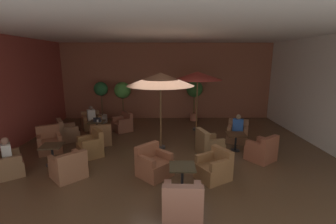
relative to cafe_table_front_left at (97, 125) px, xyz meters
The scene contains 32 objects.
ground_plane 3.57m from the cafe_table_front_left, 32.35° to the right, with size 11.23×10.00×0.02m, color brown.
wall_back_brick 4.55m from the cafe_table_front_left, 45.82° to the left, with size 11.23×0.08×4.00m, color brown.
wall_right_plain 8.90m from the cafe_table_front_left, 12.45° to the right, with size 0.08×10.00×4.00m, color silver.
ceiling_slab 5.01m from the cafe_table_front_left, 32.35° to the right, with size 11.23×10.00×0.06m, color silver.
cafe_table_front_left is the anchor object (origin of this frame).
armchair_front_left_north 1.19m from the cafe_table_front_left, 68.54° to the right, with size 0.95×0.94×0.83m.
armchair_front_left_east 1.19m from the cafe_table_front_left, 34.84° to the left, with size 1.04×1.06×0.83m.
armchair_front_left_south 1.19m from the cafe_table_front_left, 117.50° to the left, with size 1.06×1.03×0.78m.
armchair_front_left_west 1.20m from the cafe_table_front_left, 149.39° to the right, with size 1.04×1.07×0.87m.
cafe_table_front_right 5.66m from the cafe_table_front_left, 18.34° to the right, with size 0.64×0.64×0.63m.
armchair_front_right_north 6.52m from the cafe_table_front_left, 23.67° to the right, with size 1.05×1.04×0.85m.
armchair_front_right_east 5.79m from the cafe_table_front_left, ahead, with size 0.97×0.97×0.84m.
armchair_front_right_south 4.84m from the cafe_table_front_left, 25.47° to the right, with size 0.97×0.92×0.88m.
cafe_table_mid_center 2.90m from the cafe_table_front_left, 101.41° to the right, with size 0.67×0.67×0.63m.
armchair_mid_center_north 3.86m from the cafe_table_front_left, 113.58° to the right, with size 1.05×1.07×0.88m.
armchair_mid_center_east 3.71m from the cafe_table_front_left, 86.14° to the right, with size 1.11×1.11×0.79m.
armchair_mid_center_south 2.23m from the cafe_table_front_left, 79.49° to the right, with size 0.99×0.99×0.88m.
armchair_mid_center_west 2.16m from the cafe_table_front_left, 122.53° to the right, with size 1.00×0.98×0.92m.
cafe_table_rear_right 5.44m from the cafe_table_front_left, 52.62° to the right, with size 0.65×0.65×0.63m.
armchair_rear_right_north 6.27m from the cafe_table_front_left, 58.93° to the right, with size 0.85×0.85×0.83m.
armchair_rear_right_east 5.67m from the cafe_table_front_left, 42.12° to the right, with size 1.04×1.01×0.82m.
armchair_rear_right_south 4.41m from the cafe_table_front_left, 54.59° to the right, with size 1.11×1.11×0.86m.
patio_umbrella_tall_red 4.80m from the cafe_table_front_left, 10.20° to the left, with size 2.14×2.14×2.65m.
patio_umbrella_center_beige 3.71m from the cafe_table_front_left, 29.13° to the right, with size 2.34×2.34×2.74m.
potted_tree_left_corner 2.37m from the cafe_table_front_left, 98.40° to the left, with size 0.69×0.69×2.07m.
potted_tree_mid_left 5.16m from the cafe_table_front_left, 29.44° to the left, with size 0.86×0.86×2.11m.
potted_tree_mid_right 2.39m from the cafe_table_front_left, 68.68° to the left, with size 0.81×0.81×2.08m.
patron_blue_shirt 3.83m from the cafe_table_front_left, 113.23° to the right, with size 0.37×0.40×0.68m.
patron_by_window 1.16m from the cafe_table_front_left, 117.50° to the left, with size 0.41×0.38×0.68m.
patron_with_friend 5.78m from the cafe_table_front_left, ahead, with size 0.45×0.36×0.67m.
iced_drink_cup 0.26m from the cafe_table_front_left, 60.30° to the right, with size 0.08×0.08×0.11m, color white.
open_laptop 0.22m from the cafe_table_front_left, 55.05° to the right, with size 0.33×0.25×0.20m.
Camera 1 is at (-0.11, -7.86, 3.21)m, focal length 25.56 mm.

